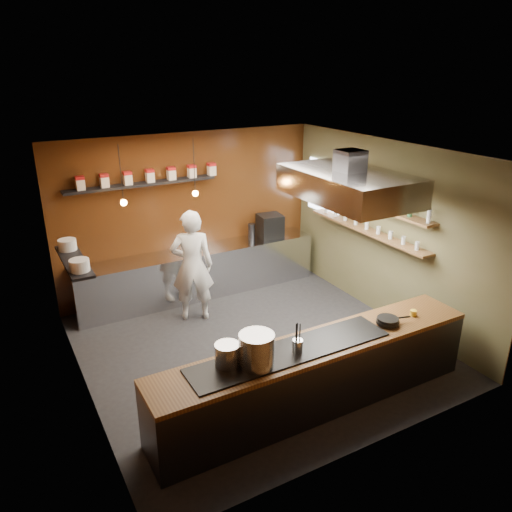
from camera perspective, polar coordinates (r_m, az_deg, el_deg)
floor at (r=7.89m, az=-0.07°, el=-10.37°), size 5.00×5.00×0.00m
back_wall at (r=9.36m, az=-7.54°, el=4.74°), size 5.00×0.00×5.00m
left_wall at (r=6.48m, az=-19.84°, el=-4.11°), size 0.00×5.00×5.00m
right_wall at (r=8.63m, az=14.62°, el=2.79°), size 0.00×5.00×5.00m
ceiling at (r=6.80m, az=-0.08°, el=11.65°), size 5.00×5.00×0.00m
window_pane at (r=9.74m, az=7.79°, el=7.82°), size 0.00×1.00×1.00m
prep_counter at (r=9.43m, az=-6.48°, el=-1.88°), size 4.60×0.65×0.90m
pass_counter at (r=6.50m, az=6.94°, el=-13.30°), size 4.40×0.72×0.94m
tin_shelf at (r=8.78m, az=-12.91°, el=8.00°), size 2.60×0.26×0.04m
plate_shelf at (r=7.40m, az=-20.08°, el=-0.55°), size 0.30×1.40×0.04m
bottle_shelf_upper at (r=8.62m, az=12.74°, el=5.85°), size 0.26×2.80×0.04m
bottle_shelf_lower at (r=8.75m, az=12.50°, el=2.89°), size 0.26×2.80×0.04m
extractor_hood at (r=7.30m, az=10.53°, el=8.00°), size 1.20×2.00×0.72m
pendant_left at (r=8.04m, az=-14.92°, el=6.27°), size 0.10×0.10×0.95m
pendant_right at (r=8.40m, az=-6.96°, el=7.46°), size 0.10×0.10×0.95m
storage_tins at (r=8.79m, az=-12.04°, el=8.97°), size 2.43×0.13×0.22m
plate_stacks at (r=7.36m, az=-20.18°, el=0.17°), size 0.26×1.16×0.16m
bottles at (r=8.58m, az=12.82°, el=6.75°), size 0.06×2.66×0.24m
wine_glasses at (r=8.72m, az=12.54°, el=3.42°), size 0.07×2.37×0.13m
stockpot_large at (r=5.67m, az=0.07°, el=-10.70°), size 0.42×0.42×0.39m
stockpot_small at (r=5.71m, az=-3.29°, el=-11.22°), size 0.36×0.36×0.27m
utensil_crock at (r=5.99m, az=4.77°, el=-10.21°), size 0.17×0.17×0.16m
frying_pan at (r=6.82m, az=14.85°, el=-7.14°), size 0.46×0.30×0.08m
butter_jar at (r=7.14m, az=17.53°, el=-6.23°), size 0.10×0.10×0.08m
espresso_machine at (r=9.86m, az=1.62°, el=3.48°), size 0.49×0.47×0.45m
chef at (r=8.38m, az=-7.30°, el=-1.13°), size 0.82×0.69×1.93m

